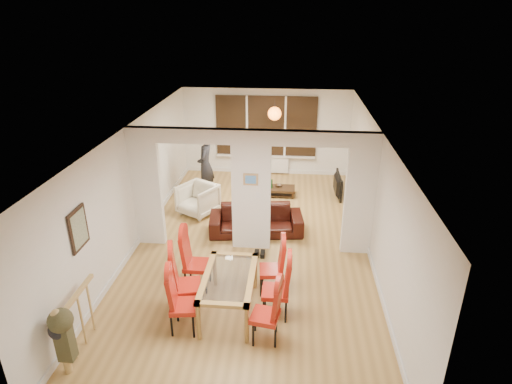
# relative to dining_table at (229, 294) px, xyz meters

# --- Properties ---
(floor) EXTENTS (5.00, 9.00, 0.01)m
(floor) POSITION_rel_dining_table_xyz_m (0.16, 2.18, -0.35)
(floor) COLOR #A78043
(floor) RESTS_ON ground
(room_walls) EXTENTS (5.00, 9.00, 2.60)m
(room_walls) POSITION_rel_dining_table_xyz_m (0.16, 2.18, 0.95)
(room_walls) COLOR silver
(room_walls) RESTS_ON floor
(divider_wall) EXTENTS (5.00, 0.18, 2.60)m
(divider_wall) POSITION_rel_dining_table_xyz_m (0.16, 2.18, 0.95)
(divider_wall) COLOR white
(divider_wall) RESTS_ON floor
(bay_window_blinds) EXTENTS (3.00, 0.08, 1.80)m
(bay_window_blinds) POSITION_rel_dining_table_xyz_m (0.16, 6.62, 1.15)
(bay_window_blinds) COLOR black
(bay_window_blinds) RESTS_ON room_walls
(radiator) EXTENTS (1.40, 0.08, 0.50)m
(radiator) POSITION_rel_dining_table_xyz_m (0.16, 6.58, -0.05)
(radiator) COLOR white
(radiator) RESTS_ON floor
(pendant_light) EXTENTS (0.36, 0.36, 0.36)m
(pendant_light) POSITION_rel_dining_table_xyz_m (0.46, 5.48, 1.80)
(pendant_light) COLOR orange
(pendant_light) RESTS_ON room_walls
(stair_newel) EXTENTS (0.40, 1.20, 1.10)m
(stair_newel) POSITION_rel_dining_table_xyz_m (-2.09, -1.02, 0.20)
(stair_newel) COLOR tan
(stair_newel) RESTS_ON floor
(wall_poster) EXTENTS (0.04, 0.52, 0.67)m
(wall_poster) POSITION_rel_dining_table_xyz_m (-2.31, -0.22, 1.25)
(wall_poster) COLOR gray
(wall_poster) RESTS_ON room_walls
(pillar_photo) EXTENTS (0.30, 0.03, 0.25)m
(pillar_photo) POSITION_rel_dining_table_xyz_m (0.16, 2.08, 1.25)
(pillar_photo) COLOR #4C8CD8
(pillar_photo) RESTS_ON divider_wall
(dining_table) EXTENTS (0.85, 1.51, 0.71)m
(dining_table) POSITION_rel_dining_table_xyz_m (0.00, 0.00, 0.00)
(dining_table) COLOR #A27A3C
(dining_table) RESTS_ON floor
(dining_chair_la) EXTENTS (0.48, 0.48, 1.07)m
(dining_chair_la) POSITION_rel_dining_table_xyz_m (-0.64, -0.51, 0.18)
(dining_chair_la) COLOR #AB1E11
(dining_chair_la) RESTS_ON floor
(dining_chair_lb) EXTENTS (0.57, 0.57, 1.17)m
(dining_chair_lb) POSITION_rel_dining_table_xyz_m (-0.71, -0.04, 0.23)
(dining_chair_lb) COLOR #AB1E11
(dining_chair_lb) RESTS_ON floor
(dining_chair_lc) EXTENTS (0.46, 0.46, 1.14)m
(dining_chair_lc) POSITION_rel_dining_table_xyz_m (-0.67, 0.62, 0.22)
(dining_chair_lc) COLOR #AB1E11
(dining_chair_lc) RESTS_ON floor
(dining_chair_ra) EXTENTS (0.49, 0.49, 1.04)m
(dining_chair_ra) POSITION_rel_dining_table_xyz_m (0.65, -0.61, 0.17)
(dining_chair_ra) COLOR #AB1E11
(dining_chair_ra) RESTS_ON floor
(dining_chair_rb) EXTENTS (0.44, 0.44, 1.10)m
(dining_chair_rb) POSITION_rel_dining_table_xyz_m (0.78, -0.03, 0.20)
(dining_chair_rb) COLOR #AB1E11
(dining_chair_rb) RESTS_ON floor
(dining_chair_rc) EXTENTS (0.46, 0.46, 1.05)m
(dining_chair_rc) POSITION_rel_dining_table_xyz_m (0.67, 0.62, 0.17)
(dining_chair_rc) COLOR #AB1E11
(dining_chair_rc) RESTS_ON floor
(sofa) EXTENTS (2.19, 1.06, 0.61)m
(sofa) POSITION_rel_dining_table_xyz_m (0.20, 2.81, -0.05)
(sofa) COLOR black
(sofa) RESTS_ON floor
(armchair) EXTENTS (1.13, 1.14, 0.77)m
(armchair) POSITION_rel_dining_table_xyz_m (-1.33, 3.65, 0.03)
(armchair) COLOR beige
(armchair) RESTS_ON floor
(person) EXTENTS (0.66, 0.45, 1.77)m
(person) POSITION_rel_dining_table_xyz_m (-1.34, 4.76, 0.53)
(person) COLOR black
(person) RESTS_ON floor
(television) EXTENTS (1.06, 0.18, 0.61)m
(television) POSITION_rel_dining_table_xyz_m (2.16, 5.09, -0.05)
(television) COLOR black
(television) RESTS_ON floor
(coffee_table) EXTENTS (1.13, 0.79, 0.23)m
(coffee_table) POSITION_rel_dining_table_xyz_m (0.56, 4.94, -0.24)
(coffee_table) COLOR black
(coffee_table) RESTS_ON floor
(bottle) EXTENTS (0.07, 0.07, 0.27)m
(bottle) POSITION_rel_dining_table_xyz_m (0.43, 4.88, 0.02)
(bottle) COLOR #143F19
(bottle) RESTS_ON coffee_table
(bowl) EXTENTS (0.20, 0.20, 0.05)m
(bowl) POSITION_rel_dining_table_xyz_m (0.62, 5.02, -0.09)
(bowl) COLOR black
(bowl) RESTS_ON coffee_table
(shoes) EXTENTS (0.22, 0.24, 0.09)m
(shoes) POSITION_rel_dining_table_xyz_m (0.37, 1.80, -0.31)
(shoes) COLOR black
(shoes) RESTS_ON floor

